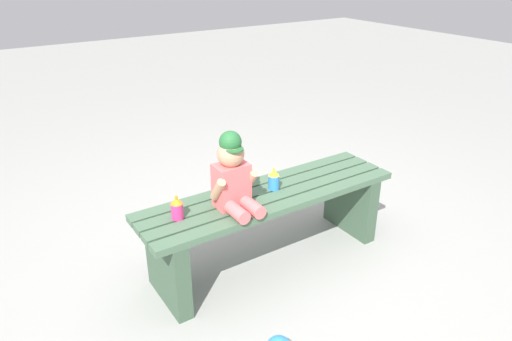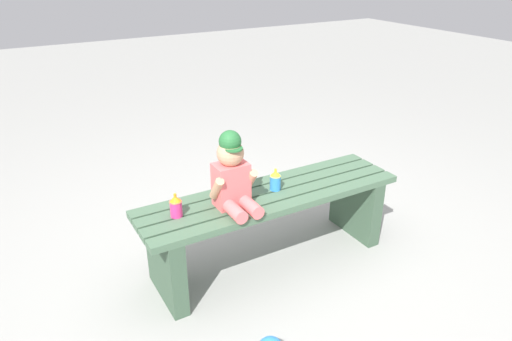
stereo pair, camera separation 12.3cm
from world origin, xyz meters
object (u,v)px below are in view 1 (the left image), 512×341
(sippy_cup_left, at_px, (177,208))
(sippy_cup_right, at_px, (274,179))
(child_figure, at_px, (233,175))
(park_bench, at_px, (270,216))

(sippy_cup_left, bearing_deg, sippy_cup_right, 0.00)
(child_figure, relative_size, sippy_cup_left, 3.26)
(sippy_cup_right, bearing_deg, park_bench, -153.55)
(sippy_cup_left, height_order, sippy_cup_right, same)
(park_bench, height_order, sippy_cup_right, sippy_cup_right)
(sippy_cup_left, xyz_separation_m, sippy_cup_right, (0.57, 0.00, 0.00))
(sippy_cup_right, bearing_deg, sippy_cup_left, 180.00)
(park_bench, height_order, child_figure, child_figure)
(child_figure, height_order, sippy_cup_right, child_figure)
(child_figure, bearing_deg, sippy_cup_left, 170.44)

